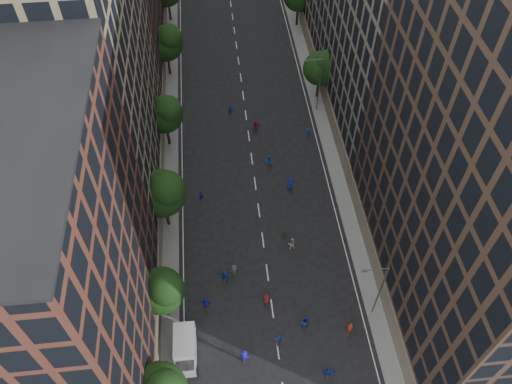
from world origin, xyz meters
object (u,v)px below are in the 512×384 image
skater_1 (278,339)px  streetlamp_far (318,82)px  streetlamp_near (379,289)px  cargo_van (185,349)px  skater_2 (304,322)px

skater_1 → streetlamp_far: bearing=-101.2°
streetlamp_near → cargo_van: 20.20m
streetlamp_far → cargo_van: (-19.67, -35.60, -3.81)m
streetlamp_near → cargo_van: size_ratio=1.85×
skater_2 → streetlamp_near: bearing=177.8°
cargo_van → skater_2: cargo_van is taller
skater_1 → skater_2: (2.89, 1.54, 0.20)m
streetlamp_near → skater_1: (-10.27, -2.34, -4.41)m
skater_2 → streetlamp_far: bearing=-110.7°
streetlamp_far → cargo_van: streetlamp_far is taller
streetlamp_far → skater_2: (-7.38, -33.80, -4.21)m
cargo_van → skater_2: size_ratio=2.56×
skater_1 → skater_2: 3.29m
cargo_van → skater_2: 12.43m
skater_1 → cargo_van: bearing=6.6°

